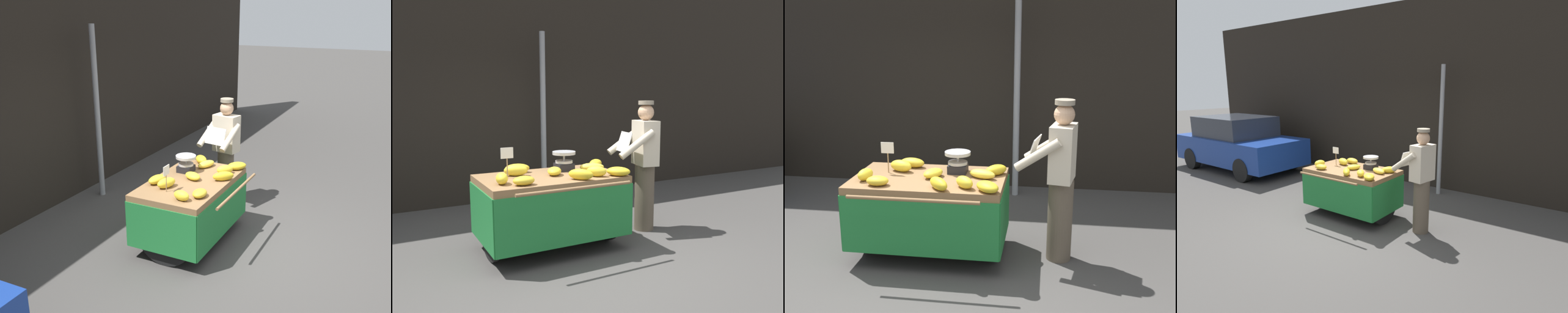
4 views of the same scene
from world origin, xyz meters
TOP-DOWN VIEW (x-y plane):
  - ground_plane at (0.00, 0.00)m, footprint 60.00×60.00m
  - back_wall at (0.00, 3.16)m, footprint 16.00×0.24m
  - street_pole at (0.74, 2.65)m, footprint 0.09×0.09m
  - banana_cart at (-0.03, 0.57)m, footprint 1.62×1.17m
  - weighing_scale at (0.24, 0.78)m, footprint 0.28×0.28m
  - price_sign at (-0.51, 0.66)m, footprint 0.14×0.01m
  - banana_bunch_0 at (-0.31, 0.91)m, footprint 0.31×0.21m
  - banana_bunch_1 at (0.64, 0.18)m, footprint 0.31×0.31m
  - banana_bunch_2 at (-0.39, 0.73)m, footprint 0.30×0.23m
  - banana_bunch_3 at (0.40, 0.26)m, footprint 0.25×0.25m
  - banana_bunch_4 at (-0.66, 0.37)m, footprint 0.17×0.23m
  - banana_bunch_5 at (-0.47, 0.22)m, footprint 0.23×0.17m
  - banana_bunch_6 at (0.53, 0.60)m, footprint 0.32×0.23m
  - banana_bunch_7 at (0.66, 0.75)m, footprint 0.28×0.28m
  - banana_bunch_8 at (0.16, 0.18)m, footprint 0.27×0.29m
  - banana_bunch_9 at (0.01, 0.56)m, footprint 0.25×0.30m
  - vendor_person at (1.34, 0.65)m, footprint 0.64×0.59m

SIDE VIEW (x-z plane):
  - ground_plane at x=0.00m, z-range 0.00..0.00m
  - banana_cart at x=-0.03m, z-range 0.19..1.07m
  - vendor_person at x=1.34m, z-range 0.02..1.73m
  - banana_bunch_6 at x=0.53m, z-range 0.88..0.97m
  - banana_bunch_9 at x=0.01m, z-range 0.88..0.97m
  - banana_bunch_5 at x=-0.47m, z-range 0.88..0.97m
  - banana_bunch_1 at x=0.64m, z-range 0.88..0.98m
  - banana_bunch_0 at x=-0.31m, z-range 0.88..0.98m
  - banana_bunch_7 at x=0.66m, z-range 0.88..0.99m
  - banana_bunch_3 at x=0.40m, z-range 0.88..0.99m
  - banana_bunch_8 at x=0.16m, z-range 0.88..1.00m
  - banana_bunch_4 at x=-0.66m, z-range 0.88..1.00m
  - banana_bunch_2 at x=-0.39m, z-range 0.88..1.00m
  - weighing_scale at x=0.24m, z-range 0.88..1.11m
  - price_sign at x=-0.51m, z-range 0.95..1.29m
  - street_pole at x=0.74m, z-range 0.00..2.80m
  - back_wall at x=0.00m, z-range 0.00..4.27m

